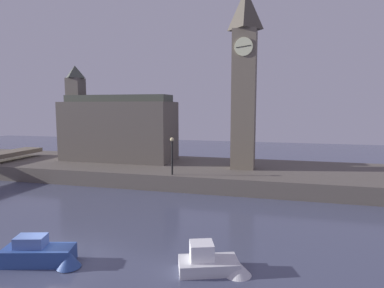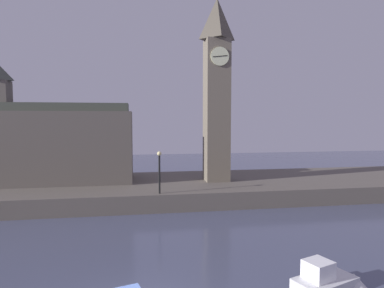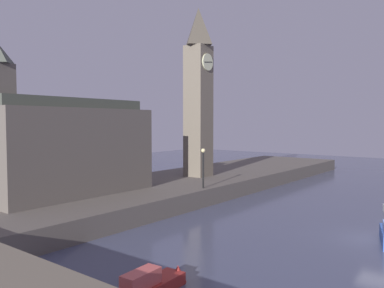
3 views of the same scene
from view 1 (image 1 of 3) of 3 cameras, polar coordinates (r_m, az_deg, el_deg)
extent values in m
plane|color=#474C66|center=(19.48, -23.03, -17.59)|extent=(120.00, 120.00, 0.00)
cube|color=#5B544C|center=(36.42, -3.50, -4.66)|extent=(70.00, 12.00, 1.50)
cube|color=#6B6051|center=(33.83, 8.96, 7.42)|extent=(2.30, 2.30, 13.76)
cylinder|color=beige|center=(33.11, 8.90, 16.30)|extent=(1.75, 0.12, 1.75)
cube|color=black|center=(33.04, 8.89, 16.32)|extent=(1.40, 0.04, 0.22)
pyramid|color=#4A4339|center=(35.12, 9.23, 22.02)|extent=(2.53, 2.53, 3.95)
cube|color=#5B544C|center=(39.82, -12.48, 2.19)|extent=(12.98, 5.47, 6.82)
cube|color=#5B544C|center=(42.60, -19.29, 4.18)|extent=(1.74, 1.74, 9.68)
pyramid|color=#474C42|center=(42.78, -19.57, 11.67)|extent=(1.92, 1.92, 1.49)
cube|color=#42473D|center=(39.73, -12.61, 7.67)|extent=(12.33, 3.28, 0.80)
cylinder|color=black|center=(30.48, -3.46, -2.45)|extent=(0.16, 0.16, 3.11)
sphere|color=#F2E099|center=(30.26, -3.48, 0.80)|extent=(0.36, 0.36, 0.36)
cube|color=silver|center=(16.69, 2.87, -20.21)|extent=(3.13, 2.34, 0.57)
cube|color=white|center=(16.46, 1.68, -17.97)|extent=(1.38, 1.35, 0.80)
cone|color=silver|center=(16.48, 7.96, -20.52)|extent=(1.70, 1.70, 0.70)
cube|color=#2D4C93|center=(18.91, -24.98, -17.05)|extent=(3.63, 2.17, 0.83)
cube|color=#5B7AC1|center=(18.91, -26.07, -14.85)|extent=(1.62, 1.26, 0.55)
cone|color=#2D4C93|center=(17.93, -20.57, -18.04)|extent=(1.45, 1.45, 0.85)
camera|label=2|loc=(11.25, -68.24, 1.41)|focal=31.38mm
camera|label=3|loc=(37.69, -62.14, 2.22)|focal=36.63mm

